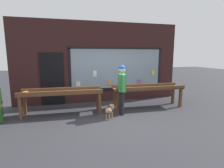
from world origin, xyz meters
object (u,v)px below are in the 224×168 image
display_table_left (62,94)px  display_table_right (148,89)px  person_browsing (122,86)px  small_dog (110,109)px

display_table_left → display_table_right: size_ratio=1.00×
person_browsing → small_dog: 0.89m
small_dog → display_table_left: bearing=97.6°
display_table_left → small_dog: display_table_left is taller
display_table_left → person_browsing: (1.96, -0.53, 0.28)m
display_table_right → person_browsing: bearing=-156.7°
display_table_left → display_table_right: display_table_left is taller
display_table_right → small_dog: display_table_right is taller
display_table_left → small_dog: size_ratio=5.64×
display_table_left → display_table_right: bearing=-0.0°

